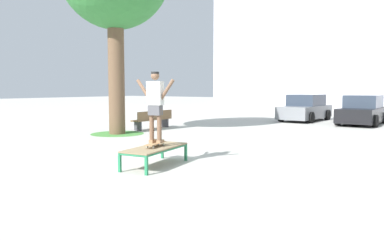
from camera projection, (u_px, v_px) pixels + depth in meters
name	position (u px, v px, depth m)	size (l,w,h in m)	color
ground_plane	(132.00, 163.00, 9.33)	(120.00, 120.00, 0.00)	#B7B5AD
skate_box	(155.00, 149.00, 8.95)	(1.07, 2.00, 0.46)	#237A4C
skateboard	(156.00, 144.00, 8.96)	(0.40, 0.82, 0.09)	#9E754C
skater	(155.00, 102.00, 8.88)	(0.98, 0.37, 1.69)	brown
grass_patch_near_left	(117.00, 134.00, 15.32)	(2.15, 2.15, 0.01)	#47893D
car_grey	(305.00, 109.00, 21.47)	(2.06, 4.27, 1.50)	slate
car_black	(363.00, 111.00, 19.30)	(1.93, 4.21, 1.50)	black
park_bench	(153.00, 119.00, 17.17)	(0.53, 2.41, 0.83)	brown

